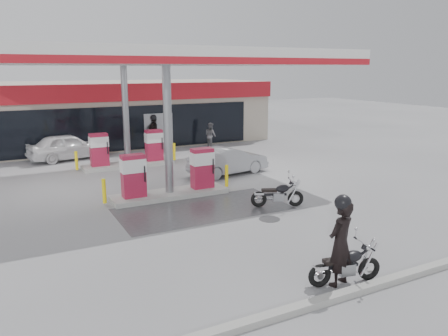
# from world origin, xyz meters

# --- Properties ---
(ground) EXTENTS (90.00, 90.00, 0.00)m
(ground) POSITION_xyz_m (0.00, 0.00, 0.00)
(ground) COLOR gray
(ground) RESTS_ON ground
(wet_patch) EXTENTS (6.00, 3.00, 0.00)m
(wet_patch) POSITION_xyz_m (0.50, 0.00, 0.00)
(wet_patch) COLOR #4C4C4F
(wet_patch) RESTS_ON ground
(drain_cover) EXTENTS (0.70, 0.70, 0.01)m
(drain_cover) POSITION_xyz_m (2.00, -2.00, 0.00)
(drain_cover) COLOR #38383A
(drain_cover) RESTS_ON ground
(kerb) EXTENTS (28.00, 0.25, 0.15)m
(kerb) POSITION_xyz_m (0.00, -7.00, 0.07)
(kerb) COLOR gray
(kerb) RESTS_ON ground
(store_building) EXTENTS (22.00, 8.22, 4.00)m
(store_building) POSITION_xyz_m (0.01, 15.94, 2.01)
(store_building) COLOR #B5A898
(store_building) RESTS_ON ground
(canopy) EXTENTS (16.00, 10.02, 5.51)m
(canopy) POSITION_xyz_m (0.00, 5.00, 5.27)
(canopy) COLOR silver
(canopy) RESTS_ON ground
(pump_island_near) EXTENTS (5.14, 1.30, 1.78)m
(pump_island_near) POSITION_xyz_m (0.00, 2.00, 0.71)
(pump_island_near) COLOR #9E9E99
(pump_island_near) RESTS_ON ground
(pump_island_far) EXTENTS (5.14, 1.30, 1.78)m
(pump_island_far) POSITION_xyz_m (0.00, 8.00, 0.71)
(pump_island_far) COLOR #9E9E99
(pump_island_far) RESTS_ON ground
(main_motorcycle) EXTENTS (1.83, 0.77, 0.95)m
(main_motorcycle) POSITION_xyz_m (1.14, -6.51, 0.42)
(main_motorcycle) COLOR black
(main_motorcycle) RESTS_ON ground
(biker_main) EXTENTS (0.84, 0.67, 2.02)m
(biker_main) POSITION_xyz_m (0.96, -6.47, 1.01)
(biker_main) COLOR black
(biker_main) RESTS_ON ground
(parked_motorcycle) EXTENTS (1.80, 1.05, 0.98)m
(parked_motorcycle) POSITION_xyz_m (3.00, -1.01, 0.44)
(parked_motorcycle) COLOR black
(parked_motorcycle) RESTS_ON ground
(sedan_white) EXTENTS (4.47, 2.52, 1.43)m
(sedan_white) POSITION_xyz_m (-2.41, 11.20, 0.72)
(sedan_white) COLOR white
(sedan_white) RESTS_ON ground
(attendant) EXTENTS (0.71, 0.85, 1.58)m
(attendant) POSITION_xyz_m (6.00, 10.80, 0.79)
(attendant) COLOR slate
(attendant) RESTS_ON ground
(hatchback_silver) EXTENTS (4.07, 2.01, 1.28)m
(hatchback_silver) POSITION_xyz_m (3.74, 4.20, 0.64)
(hatchback_silver) COLOR #93959A
(hatchback_silver) RESTS_ON ground
(biker_walking) EXTENTS (1.25, 1.10, 2.02)m
(biker_walking) POSITION_xyz_m (2.68, 11.80, 1.01)
(biker_walking) COLOR black
(biker_walking) RESTS_ON ground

